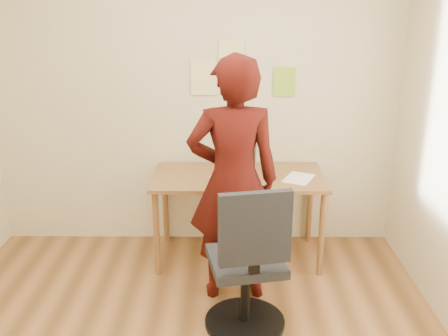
{
  "coord_description": "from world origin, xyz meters",
  "views": [
    {
      "loc": [
        0.27,
        -2.47,
        2.1
      ],
      "look_at": [
        0.26,
        0.95,
        0.95
      ],
      "focal_mm": 40.0,
      "sensor_mm": 36.0,
      "label": 1
    }
  ],
  "objects_px": {
    "phone": "(260,184)",
    "office_chair": "(248,271)",
    "laptop": "(233,169)",
    "person": "(233,181)",
    "desk": "(239,185)"
  },
  "relations": [
    {
      "from": "desk",
      "to": "person",
      "type": "height_order",
      "value": "person"
    },
    {
      "from": "desk",
      "to": "phone",
      "type": "relative_size",
      "value": 10.57
    },
    {
      "from": "phone",
      "to": "laptop",
      "type": "bearing_deg",
      "value": 113.72
    },
    {
      "from": "laptop",
      "to": "person",
      "type": "bearing_deg",
      "value": -75.31
    },
    {
      "from": "office_chair",
      "to": "person",
      "type": "relative_size",
      "value": 0.59
    },
    {
      "from": "person",
      "to": "phone",
      "type": "bearing_deg",
      "value": -126.54
    },
    {
      "from": "desk",
      "to": "laptop",
      "type": "height_order",
      "value": "laptop"
    },
    {
      "from": "office_chair",
      "to": "laptop",
      "type": "bearing_deg",
      "value": 83.37
    },
    {
      "from": "office_chair",
      "to": "person",
      "type": "bearing_deg",
      "value": 89.93
    },
    {
      "from": "phone",
      "to": "office_chair",
      "type": "relative_size",
      "value": 0.13
    },
    {
      "from": "phone",
      "to": "office_chair",
      "type": "bearing_deg",
      "value": -118.69
    },
    {
      "from": "desk",
      "to": "office_chair",
      "type": "bearing_deg",
      "value": -87.7
    },
    {
      "from": "laptop",
      "to": "office_chair",
      "type": "xyz_separation_m",
      "value": [
        0.08,
        -1.03,
        -0.34
      ]
    },
    {
      "from": "desk",
      "to": "laptop",
      "type": "xyz_separation_m",
      "value": [
        -0.04,
        0.01,
        0.14
      ]
    },
    {
      "from": "laptop",
      "to": "office_chair",
      "type": "height_order",
      "value": "office_chair"
    }
  ]
}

